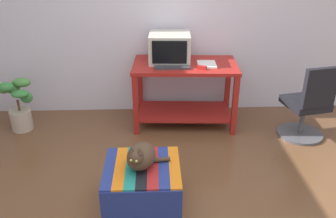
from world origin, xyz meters
name	(u,v)px	position (x,y,z in m)	size (l,w,h in m)	color
ground_plane	(171,211)	(0.00, 0.00, 0.00)	(14.00, 14.00, 0.00)	brown
back_wall	(164,10)	(0.00, 2.05, 1.30)	(8.00, 0.10, 2.60)	silver
desk	(185,83)	(0.23, 1.60, 0.52)	(1.24, 0.74, 0.77)	maroon
tv_monitor	(170,48)	(0.06, 1.70, 0.93)	(0.50, 0.47, 0.33)	#BCB7A8
keyboard	(172,67)	(0.08, 1.46, 0.78)	(0.40, 0.15, 0.02)	#333338
book	(207,64)	(0.48, 1.54, 0.78)	(0.21, 0.26, 0.02)	white
ottoman_with_blanket	(143,186)	(-0.24, 0.10, 0.20)	(0.62, 0.61, 0.39)	#7A664C
cat	(141,156)	(-0.24, 0.09, 0.50)	(0.39, 0.36, 0.26)	#473323
potted_plant	(18,104)	(-1.74, 1.50, 0.33)	(0.38, 0.31, 0.63)	#B7A893
office_chair	(308,107)	(1.58, 1.18, 0.39)	(0.52, 0.52, 0.89)	#4C4C51
stapler	(202,67)	(0.40, 1.40, 0.79)	(0.04, 0.11, 0.04)	#A31E1E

